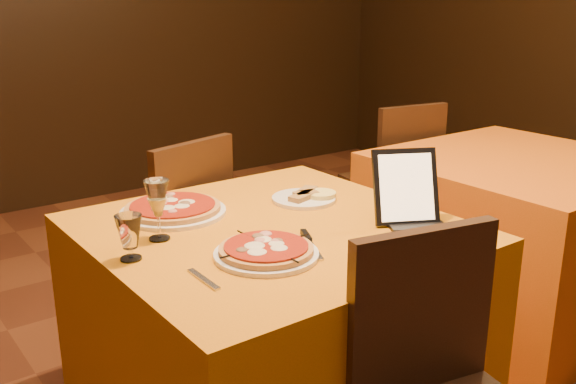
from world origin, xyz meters
TOP-DOWN VIEW (x-y plane):
  - wall_back at (0.00, 3.50)m, footprint 6.00×0.01m
  - main_table at (-0.17, 0.48)m, footprint 1.10×1.10m
  - side_table at (1.27, 0.53)m, footprint 1.10×1.10m
  - chair_main_far at (-0.17, 1.27)m, footprint 0.48×0.48m
  - chair_side_far at (1.27, 1.36)m, footprint 0.53×0.53m
  - pizza_near at (-0.33, 0.28)m, footprint 0.30×0.30m
  - pizza_far at (-0.37, 0.77)m, footprint 0.36×0.36m
  - cutlet_dish at (0.08, 0.63)m, footprint 0.23×0.23m
  - wine_glass at (-0.51, 0.58)m, footprint 0.09×0.09m
  - water_glass at (-0.64, 0.49)m, footprint 0.10×0.10m
  - tablet at (0.20, 0.25)m, footprint 0.23×0.19m
  - knife at (-0.18, 0.25)m, footprint 0.10×0.18m
  - fork_near at (-0.55, 0.25)m, footprint 0.02×0.15m
  - fork_far at (-0.25, 0.78)m, footprint 0.07×0.16m

SIDE VIEW (x-z plane):
  - main_table at x=-0.17m, z-range 0.00..0.75m
  - side_table at x=1.27m, z-range 0.00..0.75m
  - chair_main_far at x=-0.17m, z-range 0.00..0.91m
  - chair_side_far at x=1.27m, z-range 0.00..0.91m
  - knife at x=-0.18m, z-range 0.75..0.76m
  - fork_near at x=-0.55m, z-range 0.75..0.76m
  - fork_far at x=-0.25m, z-range 0.75..0.76m
  - cutlet_dish at x=0.08m, z-range 0.75..0.78m
  - pizza_far at x=-0.37m, z-range 0.75..0.78m
  - pizza_near at x=-0.33m, z-range 0.75..0.78m
  - water_glass at x=-0.64m, z-range 0.75..0.88m
  - wine_glass at x=-0.51m, z-range 0.75..0.94m
  - tablet at x=0.20m, z-range 0.75..0.99m
  - wall_back at x=0.00m, z-range 0.00..2.80m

